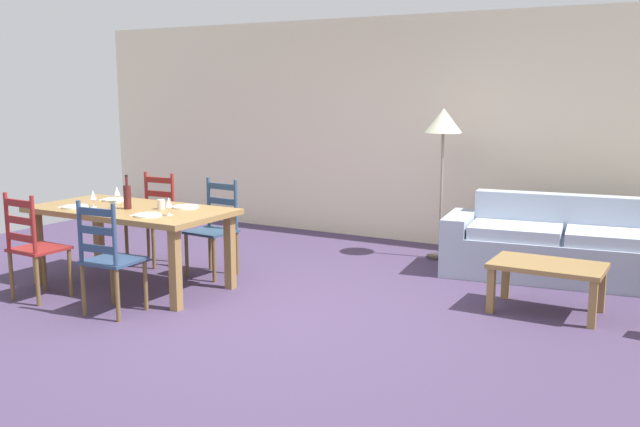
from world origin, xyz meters
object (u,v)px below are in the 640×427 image
dining_chair_near_right (109,258)px  dining_chair_near_left (34,247)px  coffee_cup_primary (161,204)px  dining_chair_far_left (153,219)px  dining_chair_far_right (215,228)px  wine_glass_far_left (117,192)px  wine_glass_near_left (93,196)px  standing_lamp (443,130)px  wine_bottle (127,196)px  wine_glass_near_right (169,203)px  couch (563,249)px  coffee_table (547,271)px  dining_table (131,217)px

dining_chair_near_right → dining_chair_near_left: bearing=-179.3°
coffee_cup_primary → dining_chair_far_left: bearing=137.2°
dining_chair_far_right → wine_glass_far_left: bearing=-142.4°
dining_chair_far_left → wine_glass_near_left: bearing=-81.5°
coffee_cup_primary → standing_lamp: 3.09m
dining_chair_far_left → wine_bottle: bearing=-60.2°
dining_chair_far_left → wine_glass_far_left: 0.76m
wine_glass_near_right → coffee_cup_primary: 0.37m
dining_chair_near_left → wine_bottle: size_ratio=3.04×
wine_glass_near_left → couch: (3.80, 2.46, -0.57)m
couch → standing_lamp: standing_lamp is taller
dining_chair_near_right → wine_bottle: size_ratio=3.04×
wine_glass_near_right → standing_lamp: standing_lamp is taller
wine_glass_near_right → coffee_table: bearing=22.4°
wine_glass_near_right → dining_chair_near_left: bearing=-149.0°
dining_chair_far_left → coffee_cup_primary: dining_chair_far_left is taller
wine_bottle → dining_chair_near_left: bearing=-123.4°
wine_glass_near_left → wine_glass_far_left: 0.30m
wine_glass_near_left → coffee_table: bearing=17.6°
standing_lamp → couch: bearing=-7.9°
dining_chair_far_left → standing_lamp: size_ratio=0.59×
wine_glass_far_left → dining_chair_far_left: bearing=102.6°
standing_lamp → wine_glass_near_left: bearing=-133.0°
coffee_cup_primary → couch: size_ratio=0.04×
dining_chair_far_left → coffee_table: size_ratio=1.07×
dining_chair_near_right → couch: (3.01, 3.05, -0.19)m
wine_glass_near_left → wine_glass_far_left: size_ratio=1.00×
dining_chair_near_right → dining_chair_far_right: bearing=91.8°
couch → dining_table: bearing=-146.4°
dining_table → wine_glass_near_left: bearing=-155.4°
dining_chair_far_left → coffee_table: dining_chair_far_left is taller
wine_bottle → coffee_table: 3.77m
dining_chair_near_left → wine_glass_far_left: 0.98m
dining_table → dining_chair_far_right: (0.42, 0.72, -0.19)m
wine_glass_near_left → dining_chair_near_right: bearing=-36.9°
coffee_table → dining_chair_near_right: bearing=-149.5°
dining_chair_far_left → dining_chair_far_right: size_ratio=1.00×
coffee_cup_primary → wine_glass_near_right: bearing=-37.4°
wine_glass_near_left → wine_glass_near_right: 0.91m
dining_chair_far_left → couch: (3.94, 1.52, -0.19)m
dining_chair_near_right → dining_chair_far_right: (-0.05, 1.46, 0.00)m
couch → coffee_cup_primary: bearing=-145.0°
wine_glass_near_right → dining_chair_far_right: bearing=101.4°
dining_table → couch: couch is taller
dining_chair_near_left → wine_glass_far_left: dining_chair_near_left is taller
dining_chair_far_left → wine_glass_far_left: bearing=-77.4°
wine_glass_near_right → coffee_cup_primary: size_ratio=1.79×
dining_chair_near_left → dining_chair_far_right: same height
wine_glass_near_left → standing_lamp: 3.65m
couch → coffee_table: couch is taller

